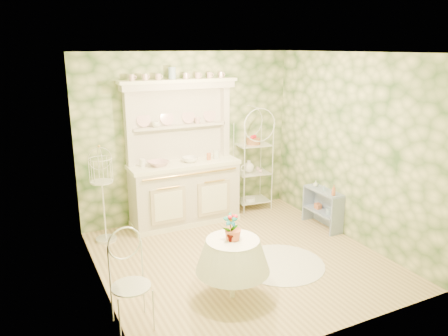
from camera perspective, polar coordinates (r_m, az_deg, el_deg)
name	(u,v)px	position (r m, az deg, el deg)	size (l,w,h in m)	color
floor	(240,259)	(6.03, 2.14, -11.75)	(3.60, 3.60, 0.00)	#CFB580
ceiling	(243,52)	(5.35, 2.45, 14.84)	(3.60, 3.60, 0.00)	white
wall_left	(97,181)	(4.97, -16.29, -1.65)	(3.60, 3.60, 0.00)	beige
wall_right	(351,148)	(6.57, 16.24, 2.50)	(3.60, 3.60, 0.00)	beige
wall_back	(189,137)	(7.13, -4.63, 4.08)	(3.60, 3.60, 0.00)	beige
wall_front	(335,208)	(4.12, 14.32, -5.06)	(3.60, 3.60, 0.00)	beige
kitchen_dresser	(184,154)	(6.85, -5.28, 1.82)	(1.87, 0.61, 2.29)	silver
bakers_rack	(253,158)	(7.53, 3.80, 1.28)	(0.57, 0.40, 1.82)	white
side_shelf	(323,210)	(7.08, 12.76, -5.34)	(0.25, 0.67, 0.57)	#889BBE
round_table	(233,270)	(5.05, 1.13, -13.23)	(0.61, 0.61, 0.67)	white
cafe_chair	(131,287)	(4.63, -12.03, -15.00)	(0.40, 0.40, 0.88)	white
birdcage_stand	(103,193)	(6.50, -15.57, -3.13)	(0.35, 0.35, 1.49)	white
floor_basket	(220,252)	(5.98, -0.52, -10.94)	(0.30, 0.30, 0.19)	#AC7049
lace_rug	(280,264)	(5.93, 7.38, -12.33)	(1.16, 1.16, 0.01)	white
bowl_floral	(158,165)	(6.73, -8.57, 0.34)	(0.31, 0.31, 0.08)	white
bowl_white	(190,162)	(6.90, -4.49, 0.85)	(0.25, 0.25, 0.08)	white
cup_left	(156,125)	(6.76, -8.93, 5.54)	(0.11, 0.11, 0.09)	white
cup_right	(198,122)	(7.02, -3.48, 6.07)	(0.10, 0.10, 0.10)	white
potted_geranium	(231,230)	(4.78, 0.88, -8.08)	(0.17, 0.11, 0.32)	#3F7238
bottle_amber	(334,191)	(6.73, 14.12, -2.95)	(0.06, 0.06, 0.16)	#B8663F
bottle_blue	(325,189)	(6.91, 13.00, -2.64)	(0.04, 0.04, 0.09)	#8AAAC6
bottle_glass	(315,185)	(7.09, 11.86, -2.16)	(0.08, 0.08, 0.10)	silver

